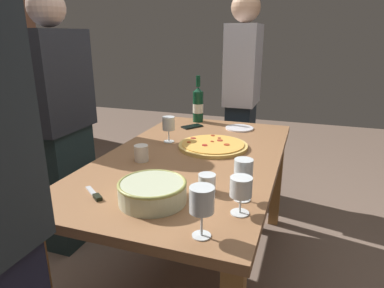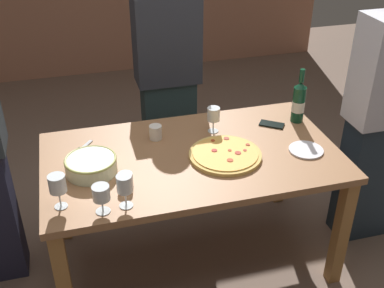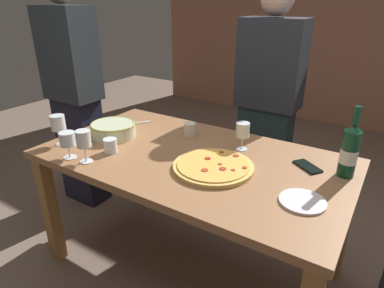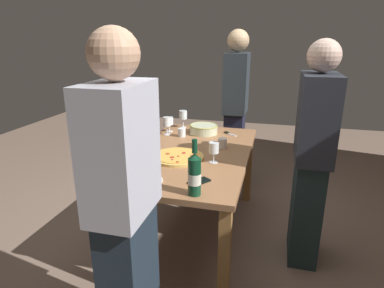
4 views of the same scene
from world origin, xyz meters
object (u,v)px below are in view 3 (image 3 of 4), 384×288
Objects in this scene: cup_ceramic at (110,146)px; person_guest_right at (74,94)px; wine_glass_far_right at (243,131)px; pizza at (213,166)px; wine_glass_by_bottle at (68,140)px; dining_table at (192,171)px; person_guest_left at (268,104)px; wine_bottle at (350,150)px; pizza_knife at (136,123)px; serving_bowl at (113,129)px; wine_glass_far_left at (58,124)px; side_plate at (302,201)px; cell_phone at (307,166)px; cup_amber at (190,130)px; wine_glass_near_pizza at (84,141)px.

cup_ceramic is 0.85m from person_guest_right.
person_guest_right reaches higher than wine_glass_far_right.
pizza is 2.79× the size of wine_glass_by_bottle.
person_guest_left is (0.07, 0.90, 0.16)m from dining_table.
person_guest_right is (-1.14, 0.19, 0.22)m from dining_table.
pizza_knife is at bearing 179.65° from wine_bottle.
wine_glass_far_left reaches higher than serving_bowl.
cell_phone is at bearing 101.49° from side_plate.
wine_glass_far_right is at bearing 10.40° from person_guest_right.
cup_amber is 0.05× the size of person_guest_left.
wine_glass_far_right is (0.02, 0.28, 0.10)m from pizza.
wine_glass_far_right is 0.56m from side_plate.
cup_ceramic reaches higher than pizza.
pizza_knife is (-0.06, 0.57, -0.09)m from wine_glass_by_bottle.
wine_bottle is 1.18m from cup_ceramic.
serving_bowl is 0.16× the size of person_guest_left.
pizza_knife is (-0.57, 0.21, 0.10)m from dining_table.
person_guest_right is (-0.75, 0.39, 0.08)m from cup_ceramic.
person_guest_right reaches higher than cup_amber.
person_guest_right is (-0.62, 0.55, 0.03)m from wine_glass_by_bottle.
wine_bottle reaches higher than dining_table.
serving_bowl is 1.16m from side_plate.
cup_ceramic is at bearing 51.53° from wine_glass_by_bottle.
side_plate is at bearing -38.60° from wine_glass_far_right.
dining_table is 6.04× the size of serving_bowl.
serving_bowl is at bearing 131.04° from cup_ceramic.
wine_bottle reaches higher than cup_ceramic.
wine_glass_by_bottle is (-1.24, -0.57, -0.03)m from wine_bottle.
person_guest_left is (-0.10, 0.96, 0.05)m from pizza.
pizza is 0.45m from side_plate.
cup_amber is (-0.16, 0.22, 0.13)m from dining_table.
wine_glass_by_bottle reaches higher than pizza.
side_plate is (1.13, 0.23, -0.09)m from wine_glass_by_bottle.
wine_bottle is 0.21m from cell_phone.
wine_glass_far_right is (0.19, 0.21, 0.20)m from dining_table.
serving_bowl is at bearing 111.73° from wine_glass_near_pizza.
person_guest_right reaches higher than dining_table.
pizza_knife is (-1.12, 0.02, 0.00)m from cell_phone.
serving_bowl reaches higher than side_plate.
wine_glass_near_pizza is 1.17× the size of cell_phone.
cup_amber reaches higher than side_plate.
wine_glass_by_bottle is at bearing -140.83° from wine_glass_far_right.
pizza_knife is at bearing 106.25° from wine_glass_near_pizza.
pizza_knife is at bearing -179.89° from wine_glass_far_right.
wine_glass_by_bottle is 1.21m from cell_phone.
pizza_knife is at bearing -38.71° from person_guest_left.
wine_bottle is 0.88m from cup_amber.
person_guest_right is (-1.86, -0.01, -0.01)m from wine_bottle.
wine_glass_far_left is 1.29× the size of pizza_knife.
cell_phone is at bearing 19.11° from dining_table.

